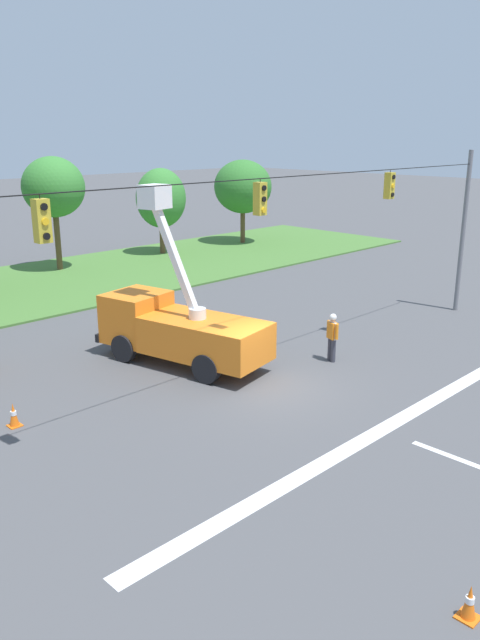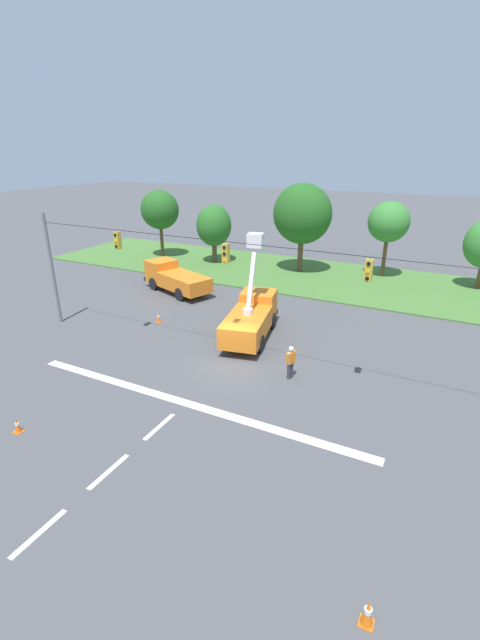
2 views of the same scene
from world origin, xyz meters
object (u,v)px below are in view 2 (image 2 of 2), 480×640
at_px(utility_truck_bucket_lift, 251,316).
at_px(traffic_cone_foreground_left, 368,612).
at_px(tree_east, 389,222).
at_px(traffic_cone_foreground_right, 158,317).
at_px(tree_far_west, 160,210).
at_px(utility_truck_support_near, 175,278).
at_px(traffic_cone_mid_right, 17,425).
at_px(tree_west, 214,226).
at_px(road_worker, 291,360).
at_px(tree_centre, 302,214).

xyz_separation_m(utility_truck_bucket_lift, traffic_cone_foreground_left, (10.00, -14.25, -0.94)).
bearing_deg(tree_east, traffic_cone_foreground_right, -122.55).
xyz_separation_m(traffic_cone_foreground_left, traffic_cone_foreground_right, (-16.52, 13.53, -0.07)).
xyz_separation_m(tree_east, traffic_cone_foreground_right, (-11.39, -17.85, -4.56)).
bearing_deg(tree_far_west, traffic_cone_foreground_right, -54.31).
xyz_separation_m(utility_truck_support_near, traffic_cone_mid_right, (4.90, -18.21, -0.84)).
distance_m(tree_west, tree_east, 16.27).
xyz_separation_m(tree_far_west, utility_truck_support_near, (8.08, -9.17, -3.75)).
height_order(utility_truck_support_near, traffic_cone_foreground_left, utility_truck_support_near).
relative_size(tree_west, road_worker, 3.25).
relative_size(utility_truck_bucket_lift, road_worker, 3.80).
height_order(tree_centre, traffic_cone_mid_right, tree_centre).
distance_m(tree_west, utility_truck_support_near, 10.08).
height_order(utility_truck_support_near, traffic_cone_foreground_right, utility_truck_support_near).
bearing_deg(traffic_cone_mid_right, tree_east, 72.94).
distance_m(road_worker, traffic_cone_foreground_left, 12.11).
distance_m(utility_truck_support_near, traffic_cone_foreground_left, 27.39).
xyz_separation_m(tree_east, utility_truck_support_near, (-14.15, -11.93, -3.75)).
bearing_deg(tree_far_west, utility_truck_support_near, -48.61).
height_order(tree_west, tree_east, tree_east).
height_order(tree_west, tree_centre, tree_centre).
distance_m(tree_far_west, utility_truck_support_near, 12.79).
bearing_deg(road_worker, tree_centre, 108.35).
bearing_deg(traffic_cone_foreground_right, tree_west, 106.77).
bearing_deg(utility_truck_bucket_lift, traffic_cone_foreground_left, -54.95).
bearing_deg(traffic_cone_mid_right, tree_far_west, 115.37).
xyz_separation_m(tree_far_west, traffic_cone_foreground_left, (27.36, -28.62, -4.49)).
height_order(traffic_cone_foreground_right, traffic_cone_mid_right, traffic_cone_foreground_right).
distance_m(utility_truck_bucket_lift, utility_truck_support_near, 10.63).
relative_size(tree_far_west, road_worker, 3.89).
height_order(tree_west, utility_truck_support_near, tree_west).
relative_size(tree_centre, utility_truck_bucket_lift, 1.19).
bearing_deg(tree_west, road_worker, -50.65).
distance_m(tree_far_west, tree_centre, 15.04).
height_order(road_worker, traffic_cone_foreground_left, road_worker).
height_order(tree_far_west, tree_east, tree_far_west).
height_order(tree_far_west, utility_truck_support_near, tree_far_west).
xyz_separation_m(tree_centre, traffic_cone_foreground_left, (12.36, -29.66, -4.91)).
bearing_deg(tree_centre, tree_west, -175.76).
bearing_deg(traffic_cone_foreground_right, utility_truck_support_near, 114.96).
bearing_deg(road_worker, traffic_cone_foreground_left, -60.23).
height_order(tree_west, traffic_cone_foreground_right, tree_west).
relative_size(tree_far_west, tree_east, 1.03).
distance_m(tree_far_west, traffic_cone_mid_right, 30.65).
relative_size(tree_centre, traffic_cone_mid_right, 12.26).
height_order(tree_centre, utility_truck_support_near, tree_centre).
distance_m(tree_west, traffic_cone_mid_right, 28.79).
bearing_deg(traffic_cone_mid_right, traffic_cone_foreground_right, 99.91).
relative_size(tree_west, tree_east, 0.86).
xyz_separation_m(traffic_cone_foreground_right, traffic_cone_mid_right, (2.15, -12.29, -0.02)).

